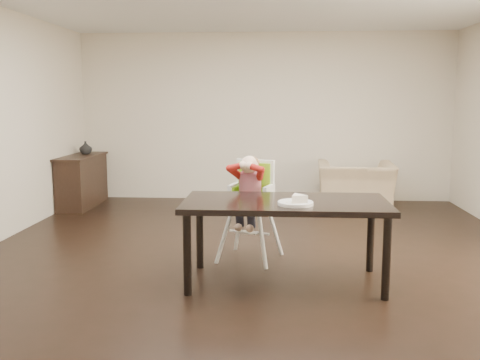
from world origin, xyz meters
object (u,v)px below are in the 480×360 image
object	(u,v)px
dining_table	(285,209)
sideboard	(82,181)
armchair	(355,178)
high_chair	(251,186)

from	to	relation	value
dining_table	sideboard	distance (m)	4.49
sideboard	dining_table	bearing A→B (deg)	-47.01
dining_table	armchair	size ratio (longest dim) A/B	1.65
high_chair	dining_table	bearing A→B (deg)	-47.53
dining_table	armchair	xyz separation A→B (m)	(1.10, 3.29, -0.20)
high_chair	armchair	distance (m)	2.96
armchair	high_chair	bearing A→B (deg)	64.09
sideboard	armchair	bearing A→B (deg)	0.15
high_chair	sideboard	world-z (taller)	high_chair
dining_table	high_chair	bearing A→B (deg)	115.33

